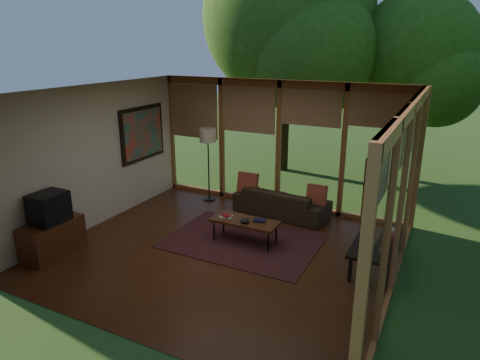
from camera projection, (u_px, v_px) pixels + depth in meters
The scene contains 25 objects.
floor at pixel (222, 251), 7.32m from camera, with size 5.50×5.50×0.00m, color #562D16.
ceiling at pixel (220, 92), 6.50m from camera, with size 5.50×5.50×0.00m, color white.
wall_left at pixel (94, 157), 8.09m from camera, with size 0.04×5.00×2.70m, color silver.
wall_front at pixel (112, 235), 4.78m from camera, with size 5.50×0.04×2.70m, color silver.
window_wall_back at pixel (279, 145), 9.03m from camera, with size 5.50×0.12×2.70m, color #A26032.
window_wall_right at pixel (400, 204), 5.73m from camera, with size 0.12×5.00×2.70m, color #A26032.
tree_nw at pixel (288, 17), 10.93m from camera, with size 4.39×4.39×6.24m.
tree_ne at pixel (417, 52), 10.27m from camera, with size 2.91×2.91×4.67m.
rug at pixel (243, 241), 7.69m from camera, with size 2.66×1.88×0.01m, color maroon.
sofa at pixel (281, 202), 8.81m from camera, with size 1.94×0.76×0.57m, color #332819.
pillow_left at pixel (248, 183), 8.99m from camera, with size 0.42×0.14×0.42m, color maroon.
pillow_right at pixel (317, 195), 8.36m from camera, with size 0.39×0.13×0.39m, color maroon.
ct_book_lower at pixel (226, 217), 7.64m from camera, with size 0.22×0.17×0.03m, color beige.
ct_book_upper at pixel (226, 215), 7.63m from camera, with size 0.16×0.12×0.03m, color maroon.
ct_book_side at pixel (260, 220), 7.49m from camera, with size 0.21×0.16×0.03m, color black.
ct_bowl at pixel (245, 221), 7.42m from camera, with size 0.16×0.16×0.07m, color black.
media_cabinet at pixel (53, 238), 7.13m from camera, with size 0.50×1.00×0.60m, color #592D18.
television at pixel (49, 208), 6.95m from camera, with size 0.45×0.55×0.50m, color black.
console_book_a at pixel (370, 249), 6.33m from camera, with size 0.22×0.16×0.08m, color #2D4E47.
console_book_b at pixel (376, 236), 6.71m from camera, with size 0.24×0.18×0.11m, color maroon.
console_book_c at pixel (380, 228), 7.05m from camera, with size 0.23×0.17×0.06m, color beige.
floor_lamp at pixel (208, 139), 9.31m from camera, with size 0.36×0.36×1.65m.
coffee_table at pixel (245, 222), 7.55m from camera, with size 1.20×0.50×0.43m.
side_console at pixel (375, 243), 6.69m from camera, with size 0.60×1.40×0.46m.
wall_painting at pixel (143, 133), 9.20m from camera, with size 0.06×1.35×1.15m.
Camera 1 is at (3.24, -5.75, 3.40)m, focal length 32.00 mm.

